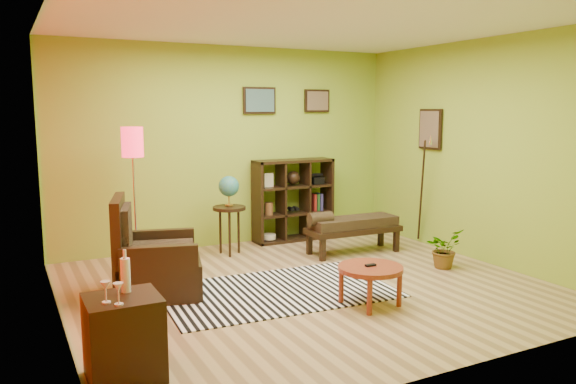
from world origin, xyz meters
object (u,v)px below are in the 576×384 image
floor_lamp (133,155)px  globe_table (229,195)px  cube_shelf (294,200)px  bench (351,225)px  armchair (152,265)px  side_cabinet (124,337)px  coffee_table (370,272)px  potted_plant (444,253)px

floor_lamp → globe_table: size_ratio=1.63×
cube_shelf → bench: size_ratio=0.91×
armchair → side_cabinet: size_ratio=1.13×
coffee_table → floor_lamp: 3.05m
coffee_table → cube_shelf: (0.64, 2.83, 0.26)m
coffee_table → potted_plant: bearing=23.2°
armchair → coffee_table: bearing=-35.4°
coffee_table → armchair: bearing=144.6°
side_cabinet → floor_lamp: floor_lamp is taller
armchair → globe_table: (1.31, 1.16, 0.49)m
globe_table → potted_plant: globe_table is taller
armchair → side_cabinet: (-0.64, -1.76, -0.00)m
armchair → bench: armchair is taller
globe_table → potted_plant: size_ratio=2.21×
coffee_table → potted_plant: 1.72m
potted_plant → side_cabinet: bearing=-164.4°
side_cabinet → bench: bearing=33.1°
cube_shelf → potted_plant: 2.38m
bench → floor_lamp: bearing=170.8°
globe_table → cube_shelf: size_ratio=0.88×
floor_lamp → cube_shelf: size_ratio=1.44×
floor_lamp → potted_plant: floor_lamp is taller
armchair → floor_lamp: bearing=87.8°
floor_lamp → globe_table: bearing=10.8°
globe_table → bench: 1.68m
coffee_table → side_cabinet: bearing=-169.5°
globe_table → cube_shelf: 1.24m
side_cabinet → globe_table: bearing=56.3°
side_cabinet → floor_lamp: (0.67, 2.68, 1.09)m
floor_lamp → cube_shelf: floor_lamp is taller
cube_shelf → floor_lamp: bearing=-166.1°
floor_lamp → cube_shelf: (2.44, 0.61, -0.80)m
coffee_table → globe_table: 2.56m
floor_lamp → coffee_table: bearing=-50.9°
coffee_table → cube_shelf: bearing=77.3°
side_cabinet → floor_lamp: 2.97m
potted_plant → armchair: bearing=169.5°
armchair → bench: size_ratio=0.79×
armchair → floor_lamp: floor_lamp is taller
armchair → floor_lamp: 1.42m
armchair → cube_shelf: bearing=31.6°
side_cabinet → globe_table: size_ratio=0.87×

